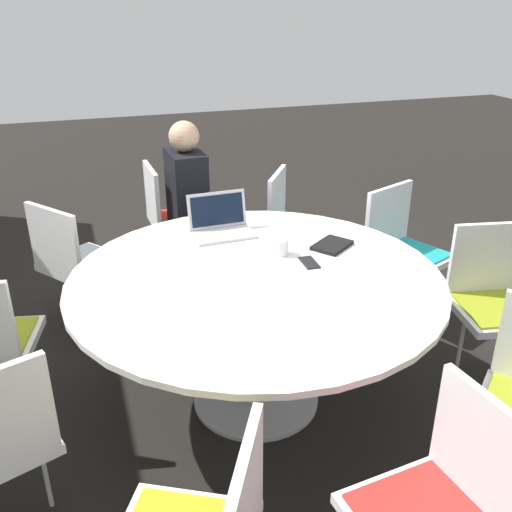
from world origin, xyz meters
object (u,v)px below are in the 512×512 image
object	(u,v)px
chair_7	(495,293)
coffee_cup	(281,247)
spiral_notebook	(332,245)
cell_phone	(309,263)
chair_1	(75,257)
chair_9	(295,222)
chair_5	(446,503)
person_0	(189,195)
laptop	(220,224)
chair_8	(402,244)
chair_0	(171,212)

from	to	relation	value
chair_7	coffee_cup	bearing A→B (deg)	-7.79
spiral_notebook	cell_phone	distance (m)	0.24
chair_1	spiral_notebook	bearing A→B (deg)	21.98
chair_9	spiral_notebook	world-z (taller)	chair_9
chair_5	chair_7	world-z (taller)	same
chair_1	coffee_cup	distance (m)	1.31
chair_5	cell_phone	distance (m)	1.33
chair_5	chair_7	xyz separation A→B (m)	(1.08, -1.06, 0.00)
person_0	laptop	distance (m)	0.77
chair_5	chair_8	world-z (taller)	same
coffee_cup	chair_0	bearing A→B (deg)	12.84
laptop	person_0	bearing A→B (deg)	88.88
chair_7	chair_5	bearing A→B (deg)	56.69
chair_8	coffee_cup	distance (m)	1.06
chair_7	person_0	world-z (taller)	person_0
spiral_notebook	chair_5	bearing A→B (deg)	168.89
chair_8	person_0	xyz separation A→B (m)	(0.79, 1.19, 0.19)
chair_1	chair_8	xyz separation A→B (m)	(-0.44, -1.97, 0.00)
chair_9	chair_5	bearing A→B (deg)	22.75
chair_1	chair_5	size ratio (longest dim) A/B	1.00
chair_9	laptop	world-z (taller)	laptop
chair_7	chair_1	bearing A→B (deg)	-18.07
chair_0	person_0	xyz separation A→B (m)	(-0.24, -0.09, 0.19)
chair_0	person_0	size ratio (longest dim) A/B	0.71
chair_9	coffee_cup	world-z (taller)	chair_9
chair_5	coffee_cup	distance (m)	1.47
chair_5	chair_8	size ratio (longest dim) A/B	1.00
chair_1	chair_9	xyz separation A→B (m)	(0.12, -1.46, 0.00)
person_0	coffee_cup	world-z (taller)	person_0
chair_1	laptop	xyz separation A→B (m)	(-0.42, -0.79, 0.27)
chair_8	chair_9	world-z (taller)	same
person_0	coffee_cup	xyz separation A→B (m)	(-1.15, -0.23, 0.07)
chair_9	coffee_cup	size ratio (longest dim) A/B	10.24
chair_8	coffee_cup	size ratio (longest dim) A/B	10.24
chair_0	chair_8	distance (m)	1.64
chair_9	cell_phone	bearing A→B (deg)	14.91
coffee_cup	laptop	bearing A→B (deg)	29.35
chair_1	person_0	xyz separation A→B (m)	(0.35, -0.78, 0.19)
chair_8	laptop	bearing A→B (deg)	-23.27
chair_1	chair_7	world-z (taller)	same
chair_9	spiral_notebook	distance (m)	0.96
cell_phone	chair_0	bearing A→B (deg)	15.12
chair_5	chair_9	distance (m)	2.41
chair_0	chair_1	distance (m)	0.91
coffee_cup	chair_1	bearing A→B (deg)	51.53
chair_0	chair_7	xyz separation A→B (m)	(-1.76, -1.39, 0.00)
coffee_cup	person_0	bearing A→B (deg)	11.08
chair_5	person_0	bearing A→B (deg)	-0.89
chair_1	coffee_cup	world-z (taller)	chair_1
chair_1	chair_8	size ratio (longest dim) A/B	1.00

